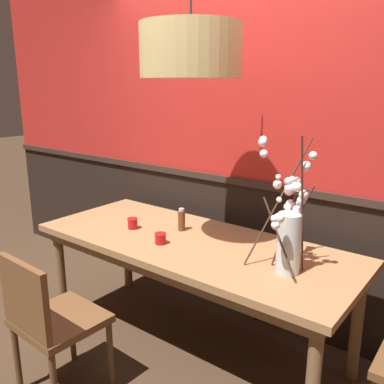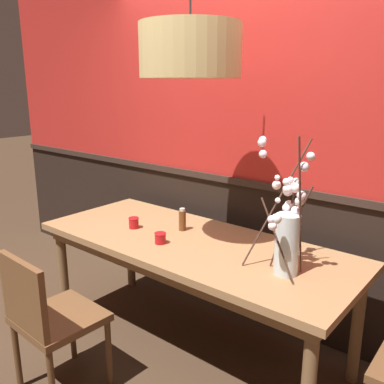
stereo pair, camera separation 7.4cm
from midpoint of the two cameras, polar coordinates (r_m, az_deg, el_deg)
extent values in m
plane|color=#422D1E|center=(3.11, 0.73, -20.14)|extent=(24.00, 24.00, 0.00)
cube|color=black|center=(3.32, 7.75, -7.58)|extent=(5.79, 0.12, 1.04)
cube|color=#31241E|center=(3.15, 7.99, 1.54)|extent=(5.79, 0.14, 0.05)
cube|color=#B2231E|center=(3.08, 8.74, 18.70)|extent=(5.79, 0.12, 1.91)
cube|color=#997047|center=(2.74, 0.78, -7.11)|extent=(2.16, 0.87, 0.05)
cube|color=brown|center=(2.77, 0.78, -8.31)|extent=(2.05, 0.76, 0.08)
cylinder|color=brown|center=(3.37, -16.62, -10.67)|extent=(0.07, 0.07, 0.73)
cylinder|color=brown|center=(3.75, -7.87, -7.47)|extent=(0.07, 0.07, 0.73)
cylinder|color=brown|center=(2.79, 22.43, -16.80)|extent=(0.07, 0.07, 0.73)
cube|color=brown|center=(3.64, 4.02, -6.32)|extent=(0.42, 0.44, 0.04)
cube|color=brown|center=(3.71, 5.89, -1.66)|extent=(0.39, 0.04, 0.48)
cylinder|color=brown|center=(3.51, 4.49, -11.58)|extent=(0.04, 0.04, 0.45)
cylinder|color=brown|center=(3.70, -0.04, -10.07)|extent=(0.04, 0.04, 0.45)
cylinder|color=brown|center=(3.79, 7.84, -9.56)|extent=(0.04, 0.04, 0.45)
cylinder|color=brown|center=(3.97, 3.48, -8.29)|extent=(0.04, 0.04, 0.45)
cube|color=brown|center=(3.29, 14.05, -9.60)|extent=(0.47, 0.47, 0.04)
cube|color=brown|center=(3.38, 15.56, -4.40)|extent=(0.42, 0.07, 0.47)
cylinder|color=brown|center=(3.18, 15.81, -15.34)|extent=(0.04, 0.04, 0.42)
cylinder|color=brown|center=(3.30, 9.37, -13.76)|extent=(0.04, 0.04, 0.42)
cylinder|color=brown|center=(3.50, 17.95, -12.58)|extent=(0.04, 0.04, 0.42)
cylinder|color=brown|center=(3.61, 12.06, -11.28)|extent=(0.04, 0.04, 0.42)
cube|color=brown|center=(2.62, -16.86, -16.22)|extent=(0.46, 0.45, 0.04)
cube|color=brown|center=(2.43, -21.29, -13.13)|extent=(0.43, 0.05, 0.40)
cylinder|color=brown|center=(2.96, -15.40, -17.56)|extent=(0.04, 0.04, 0.44)
cylinder|color=brown|center=(2.69, -10.50, -20.86)|extent=(0.04, 0.04, 0.44)
cylinder|color=brown|center=(2.82, -22.14, -20.03)|extent=(0.04, 0.04, 0.44)
cylinder|color=silver|center=(2.29, 13.78, -7.01)|extent=(0.13, 0.13, 0.33)
cylinder|color=silver|center=(2.34, 13.59, -9.91)|extent=(0.12, 0.12, 0.07)
cylinder|color=#472D23|center=(2.21, 12.56, -6.47)|extent=(0.23, 0.03, 0.42)
sphere|color=white|center=(2.10, 12.47, -3.63)|extent=(0.05, 0.05, 0.05)
sphere|color=white|center=(2.09, 11.85, -3.71)|extent=(0.04, 0.04, 0.04)
sphere|color=white|center=(2.10, 11.97, -4.59)|extent=(0.04, 0.04, 0.04)
cylinder|color=#472D23|center=(2.29, 14.47, -4.79)|extent=(0.05, 0.06, 0.50)
sphere|color=white|center=(2.26, 14.91, -2.51)|extent=(0.05, 0.05, 0.05)
sphere|color=white|center=(2.24, 14.91, 0.57)|extent=(0.05, 0.05, 0.05)
sphere|color=white|center=(2.26, 13.89, 0.41)|extent=(0.05, 0.05, 0.05)
sphere|color=white|center=(2.25, 13.72, 1.35)|extent=(0.04, 0.04, 0.04)
sphere|color=white|center=(2.26, 14.28, 1.62)|extent=(0.03, 0.03, 0.03)
sphere|color=white|center=(2.30, 15.23, -4.19)|extent=(0.04, 0.04, 0.04)
cylinder|color=#472D23|center=(2.34, 13.39, -4.48)|extent=(0.11, 0.09, 0.48)
sphere|color=white|center=(2.34, 12.57, -1.13)|extent=(0.03, 0.03, 0.03)
sphere|color=white|center=(2.31, 13.68, -2.13)|extent=(0.04, 0.04, 0.04)
sphere|color=white|center=(2.31, 13.70, -2.77)|extent=(0.04, 0.04, 0.04)
sphere|color=white|center=(2.34, 13.89, 0.07)|extent=(0.05, 0.05, 0.05)
sphere|color=white|center=(2.32, 13.49, -4.27)|extent=(0.03, 0.03, 0.03)
sphere|color=white|center=(2.32, 14.06, -1.70)|extent=(0.05, 0.05, 0.05)
cylinder|color=#472D23|center=(2.19, 15.53, -2.20)|extent=(0.01, 0.15, 0.75)
sphere|color=white|center=(2.14, 16.09, 3.34)|extent=(0.05, 0.05, 0.05)
sphere|color=white|center=(2.21, 15.43, -1.27)|extent=(0.05, 0.05, 0.05)
sphere|color=white|center=(2.10, 16.94, 4.71)|extent=(0.04, 0.04, 0.04)
sphere|color=white|center=(2.19, 15.73, -0.46)|extent=(0.05, 0.05, 0.05)
cylinder|color=#472D23|center=(2.35, 12.39, -1.50)|extent=(0.24, 0.31, 0.71)
sphere|color=white|center=(2.37, 12.50, 1.94)|extent=(0.03, 0.03, 0.03)
sphere|color=white|center=(2.38, 12.57, 1.12)|extent=(0.03, 0.03, 0.03)
sphere|color=white|center=(2.44, 10.55, 7.01)|extent=(0.05, 0.05, 0.05)
sphere|color=white|center=(2.40, 10.58, 5.13)|extent=(0.05, 0.05, 0.05)
sphere|color=white|center=(2.40, 12.38, 0.92)|extent=(0.05, 0.05, 0.05)
sphere|color=silver|center=(2.43, 10.43, 6.68)|extent=(0.05, 0.05, 0.05)
cylinder|color=#472D23|center=(2.37, 14.51, -4.46)|extent=(0.19, 0.06, 0.47)
sphere|color=white|center=(2.38, 14.07, -2.94)|extent=(0.04, 0.04, 0.04)
sphere|color=white|center=(2.38, 14.50, 0.78)|extent=(0.05, 0.05, 0.05)
sphere|color=white|center=(2.39, 15.16, -1.65)|extent=(0.03, 0.03, 0.03)
sphere|color=white|center=(2.40, 14.48, 1.38)|extent=(0.04, 0.04, 0.04)
sphere|color=white|center=(2.40, 14.96, 1.37)|extent=(0.04, 0.04, 0.04)
cylinder|color=red|center=(2.68, -3.58, -6.33)|extent=(0.07, 0.07, 0.07)
torus|color=red|center=(2.67, -3.59, -5.69)|extent=(0.08, 0.08, 0.01)
cylinder|color=silver|center=(2.69, -3.57, -6.54)|extent=(0.05, 0.05, 0.04)
cylinder|color=red|center=(2.97, -7.28, -4.21)|extent=(0.07, 0.07, 0.08)
torus|color=red|center=(2.96, -7.30, -3.57)|extent=(0.07, 0.07, 0.01)
cylinder|color=silver|center=(2.98, -7.27, -4.43)|extent=(0.05, 0.05, 0.04)
cylinder|color=brown|center=(2.90, -0.60, -3.94)|extent=(0.05, 0.05, 0.14)
cylinder|color=beige|center=(2.87, -0.60, -2.42)|extent=(0.04, 0.04, 0.02)
cylinder|color=tan|center=(2.46, 0.68, 18.80)|extent=(0.58, 0.58, 0.30)
sphere|color=#F9EAB7|center=(2.46, 0.68, 17.76)|extent=(0.14, 0.14, 0.14)
camera|label=1|loc=(0.04, -89.19, 0.21)|focal=38.90mm
camera|label=2|loc=(0.04, 90.81, -0.21)|focal=38.90mm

